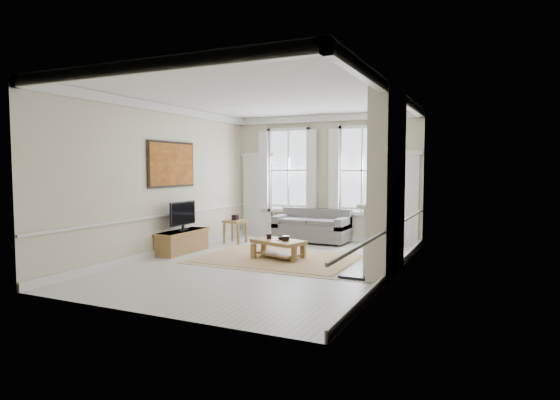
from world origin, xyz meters
The scene contains 23 objects.
floor centered at (0.00, 0.00, 0.00)m, with size 7.20×7.20×0.00m, color #B7B5AD.
ceiling centered at (0.00, 0.00, 3.40)m, with size 7.20×7.20×0.00m, color white.
back_wall centered at (0.00, 3.60, 1.70)m, with size 5.20×5.20×0.00m, color beige.
left_wall centered at (-2.60, 0.00, 1.70)m, with size 7.20×7.20×0.00m, color beige.
right_wall centered at (2.60, 0.00, 1.70)m, with size 7.20×7.20×0.00m, color beige.
window_left centered at (-1.05, 3.55, 1.90)m, with size 1.26×0.20×2.20m, color #B2BCC6, non-canonical shape.
window_right centered at (1.05, 3.55, 1.90)m, with size 1.26×0.20×2.20m, color #B2BCC6, non-canonical shape.
door_left centered at (-2.05, 3.56, 1.15)m, with size 0.90×0.08×2.30m, color silver.
door_right centered at (2.05, 3.56, 1.15)m, with size 0.90×0.08×2.30m, color silver.
painting centered at (-2.56, 0.30, 2.05)m, with size 0.05×1.66×1.06m, color #B1721E.
chimney_breast centered at (2.43, 0.20, 1.70)m, with size 0.35×1.70×3.38m, color beige.
hearth centered at (2.00, 0.20, 0.03)m, with size 0.55×1.50×0.05m, color black.
fireplace centered at (2.20, 0.20, 0.73)m, with size 0.21×1.45×1.33m.
mirror centered at (2.21, 0.20, 2.05)m, with size 0.06×1.26×1.06m, color gold.
sofa centered at (-0.16, 3.11, 0.37)m, with size 1.94×0.94×0.88m.
side_table centered at (-1.92, 2.07, 0.49)m, with size 0.56×0.56×0.60m.
rug centered at (0.01, 0.60, 0.01)m, with size 3.50×2.60×0.02m, color tan.
coffee_table centered at (0.01, 0.60, 0.34)m, with size 1.26×0.95×0.42m.
ceramic_pot_a centered at (-0.24, 0.65, 0.47)m, with size 0.11×0.11×0.11m, color black.
ceramic_pot_b centered at (0.21, 0.55, 0.47)m, with size 0.15×0.15×0.11m, color black.
bowl centered at (0.06, 0.70, 0.45)m, with size 0.22×0.22×0.06m, color black.
tv_stand centered at (-2.34, 0.36, 0.26)m, with size 0.47×1.45×0.52m, color olive.
tv centered at (-2.32, 0.36, 0.91)m, with size 0.08×0.90×0.68m.
Camera 1 is at (4.26, -8.45, 1.98)m, focal length 30.00 mm.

